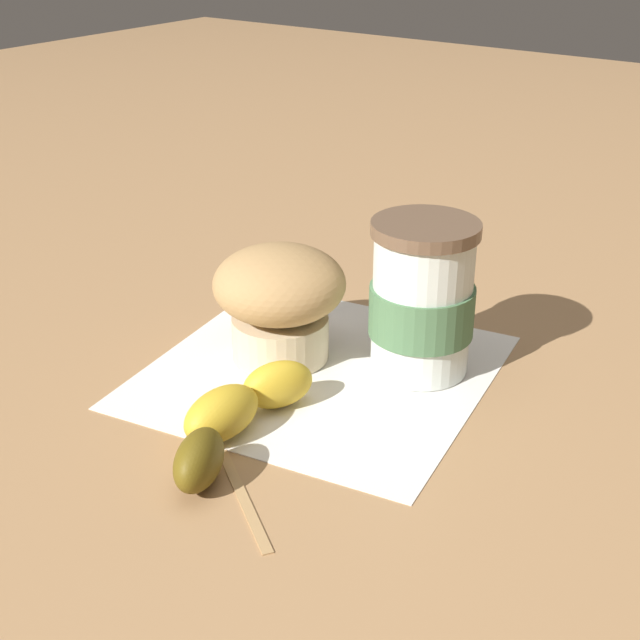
# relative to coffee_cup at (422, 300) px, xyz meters

# --- Properties ---
(ground_plane) EXTENTS (3.00, 3.00, 0.00)m
(ground_plane) POSITION_rel_coffee_cup_xyz_m (0.05, -0.06, -0.06)
(ground_plane) COLOR #A87C51
(paper_napkin) EXTENTS (0.29, 0.29, 0.00)m
(paper_napkin) POSITION_rel_coffee_cup_xyz_m (0.05, -0.06, -0.06)
(paper_napkin) COLOR white
(paper_napkin) RESTS_ON ground_plane
(coffee_cup) EXTENTS (0.08, 0.08, 0.12)m
(coffee_cup) POSITION_rel_coffee_cup_xyz_m (0.00, 0.00, 0.00)
(coffee_cup) COLOR silver
(coffee_cup) RESTS_ON paper_napkin
(muffin) EXTENTS (0.10, 0.10, 0.09)m
(muffin) POSITION_rel_coffee_cup_xyz_m (0.05, -0.10, -0.01)
(muffin) COLOR beige
(muffin) RESTS_ON paper_napkin
(banana) EXTENTS (0.16, 0.07, 0.04)m
(banana) POSITION_rel_coffee_cup_xyz_m (0.16, -0.05, -0.04)
(banana) COLOR gold
(banana) RESTS_ON paper_napkin
(wooden_stirrer) EXTENTS (0.07, 0.09, 0.00)m
(wooden_stirrer) POSITION_rel_coffee_cup_xyz_m (0.21, -0.00, -0.06)
(wooden_stirrer) COLOR tan
(wooden_stirrer) RESTS_ON ground_plane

